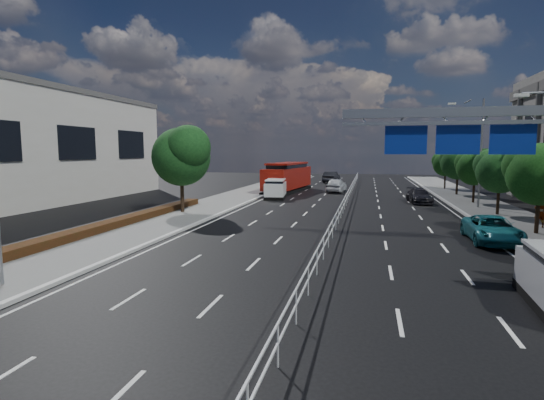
% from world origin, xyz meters
% --- Properties ---
extents(ground, '(160.00, 160.00, 0.00)m').
position_xyz_m(ground, '(0.00, 0.00, 0.00)').
color(ground, black).
rests_on(ground, ground).
extents(kerb_near, '(0.25, 140.00, 0.15)m').
position_xyz_m(kerb_near, '(-9.00, 0.00, 0.07)').
color(kerb_near, silver).
rests_on(kerb_near, ground).
extents(median_fence, '(0.05, 85.00, 1.02)m').
position_xyz_m(median_fence, '(0.00, 22.50, 0.53)').
color(median_fence, silver).
rests_on(median_fence, ground).
extents(hedge_near, '(1.00, 36.00, 0.44)m').
position_xyz_m(hedge_near, '(-13.30, 5.00, 0.36)').
color(hedge_near, black).
rests_on(hedge_near, sidewalk_near).
extents(overhead_gantry, '(10.24, 0.38, 7.45)m').
position_xyz_m(overhead_gantry, '(6.74, 10.05, 5.61)').
color(overhead_gantry, gray).
rests_on(overhead_gantry, ground).
extents(streetlight_far, '(2.78, 2.40, 9.00)m').
position_xyz_m(streetlight_far, '(10.50, 26.00, 5.21)').
color(streetlight_far, gray).
rests_on(streetlight_far, ground).
extents(near_tree_back, '(4.84, 4.51, 6.69)m').
position_xyz_m(near_tree_back, '(-11.94, 17.97, 4.61)').
color(near_tree_back, black).
rests_on(near_tree_back, ground).
extents(far_tree_d, '(3.85, 3.59, 5.34)m').
position_xyz_m(far_tree_d, '(11.25, 14.48, 3.69)').
color(far_tree_d, black).
rests_on(far_tree_d, ground).
extents(far_tree_e, '(3.63, 3.38, 5.13)m').
position_xyz_m(far_tree_e, '(11.25, 21.98, 3.56)').
color(far_tree_e, black).
rests_on(far_tree_e, ground).
extents(far_tree_f, '(3.52, 3.28, 5.02)m').
position_xyz_m(far_tree_f, '(11.24, 29.48, 3.49)').
color(far_tree_f, black).
rests_on(far_tree_f, ground).
extents(far_tree_g, '(3.96, 3.69, 5.45)m').
position_xyz_m(far_tree_g, '(11.25, 36.98, 3.75)').
color(far_tree_g, black).
rests_on(far_tree_g, ground).
extents(far_tree_h, '(3.41, 3.18, 4.91)m').
position_xyz_m(far_tree_h, '(11.24, 44.48, 3.42)').
color(far_tree_h, black).
rests_on(far_tree_h, ground).
extents(white_minivan, '(2.46, 4.69, 1.95)m').
position_xyz_m(white_minivan, '(-7.35, 30.15, 0.96)').
color(white_minivan, black).
rests_on(white_minivan, ground).
extents(red_bus, '(4.11, 11.79, 3.45)m').
position_xyz_m(red_bus, '(-7.47, 37.44, 1.80)').
color(red_bus, black).
rests_on(red_bus, ground).
extents(near_car_silver, '(2.44, 4.94, 1.62)m').
position_xyz_m(near_car_silver, '(-1.78, 38.33, 0.81)').
color(near_car_silver, silver).
rests_on(near_car_silver, ground).
extents(near_car_dark, '(2.34, 5.31, 1.69)m').
position_xyz_m(near_car_dark, '(-3.69, 53.48, 0.85)').
color(near_car_dark, black).
rests_on(near_car_dark, ground).
extents(parked_car_teal, '(2.28, 4.93, 1.37)m').
position_xyz_m(parked_car_teal, '(8.23, 12.00, 0.68)').
color(parked_car_teal, '#186570').
rests_on(parked_car_teal, ground).
extents(parked_car_dark, '(2.24, 4.60, 1.29)m').
position_xyz_m(parked_car_dark, '(6.50, 29.18, 0.64)').
color(parked_car_dark, black).
rests_on(parked_car_dark, ground).
extents(pedestrian_a, '(0.69, 0.48, 1.79)m').
position_xyz_m(pedestrian_a, '(12.11, 16.62, 1.04)').
color(pedestrian_a, gray).
rests_on(pedestrian_a, sidewalk_far).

